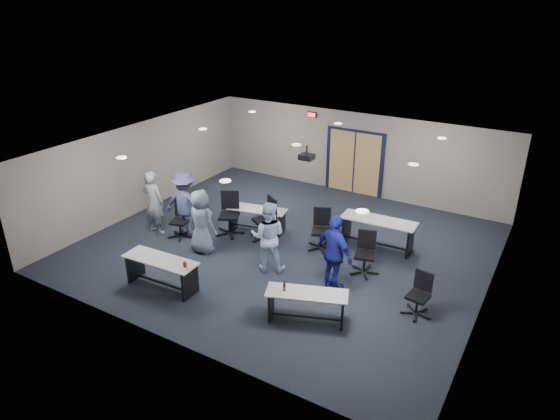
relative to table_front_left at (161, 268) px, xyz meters
The scene contains 25 objects.
floor 3.49m from the table_front_left, 65.50° to the left, with size 10.00×10.00×0.00m, color black.
back_wall 7.82m from the table_front_left, 79.39° to the left, with size 10.00×0.04×2.70m, color gray.
front_wall 2.15m from the table_front_left, 43.52° to the right, with size 10.00×0.04×2.70m, color gray.
left_wall 4.83m from the table_front_left, 138.65° to the left, with size 0.04×9.00×2.70m, color gray.
right_wall 7.21m from the table_front_left, 26.03° to the left, with size 0.04×9.00×2.70m, color gray.
ceiling 4.09m from the table_front_left, 65.50° to the left, with size 10.00×9.00×0.04m, color white.
double_door 7.76m from the table_front_left, 79.34° to the left, with size 2.00×0.07×2.20m.
exit_sign 7.83m from the table_front_left, 91.27° to the left, with size 0.32×0.07×0.18m.
ceiling_projector 4.46m from the table_front_left, 64.56° to the left, with size 0.35×0.32×0.37m.
ceiling_can_lights 4.27m from the table_front_left, 67.11° to the left, with size 6.24×5.74×0.02m, color silver, non-canonical shape.
table_front_left is the anchor object (origin of this frame).
table_front_right 3.45m from the table_front_left, ahead, with size 1.74×1.10×0.92m.
table_back_left 3.58m from the table_front_left, 85.94° to the left, with size 1.72×0.88×0.67m.
table_back_right 5.59m from the table_front_left, 51.15° to the left, with size 1.97×0.74×0.79m.
chair_back_a 3.00m from the table_front_left, 95.55° to the left, with size 0.75×0.75×1.20m, color black, non-canonical shape.
chair_back_b 3.32m from the table_front_left, 78.03° to the left, with size 0.74×0.74×1.17m, color black, non-canonical shape.
chair_back_c 4.18m from the table_front_left, 57.02° to the left, with size 0.68×0.68×1.08m, color black, non-canonical shape.
chair_back_d 4.74m from the table_front_left, 38.33° to the left, with size 0.66×0.66×1.04m, color black, non-canonical shape.
chair_loose_left 2.53m from the table_front_left, 122.10° to the left, with size 0.64×0.64×1.01m, color black, non-canonical shape.
chair_loose_right 5.64m from the table_front_left, 20.06° to the left, with size 0.59×0.59×0.95m, color black, non-canonical shape.
person_gray 2.95m from the table_front_left, 136.41° to the left, with size 0.67×0.44×1.83m, color gray.
person_plaid 1.88m from the table_front_left, 99.41° to the left, with size 0.83×0.54×1.69m, color slate.
person_lightblue 2.57m from the table_front_left, 49.98° to the left, with size 0.85×0.66×1.75m, color #BED3FB.
person_navy 3.91m from the table_front_left, 29.94° to the left, with size 1.07×0.45×1.83m, color navy.
person_back 2.79m from the table_front_left, 119.03° to the left, with size 1.17×0.67×1.81m, color #3F4771.
Camera 1 is at (5.86, -10.14, 6.28)m, focal length 32.00 mm.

